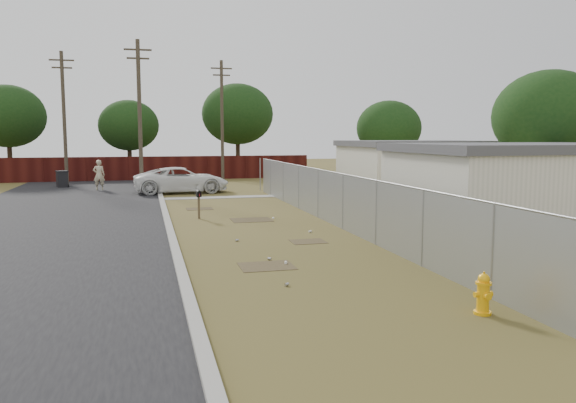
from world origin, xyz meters
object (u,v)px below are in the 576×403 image
object	(u,v)px
fire_hydrant	(483,294)
pedestrian	(99,175)
trash_bin	(62,179)
pickup_truck	(182,180)
mailbox	(199,196)

from	to	relation	value
fire_hydrant	pedestrian	bearing A→B (deg)	108.03
fire_hydrant	trash_bin	bearing A→B (deg)	110.79
fire_hydrant	pickup_truck	world-z (taller)	pickup_truck
fire_hydrant	trash_bin	xyz separation A→B (m)	(-11.42, 30.09, 0.17)
fire_hydrant	trash_bin	world-z (taller)	trash_bin
pedestrian	trash_bin	world-z (taller)	pedestrian
mailbox	trash_bin	distance (m)	17.97
mailbox	pedestrian	distance (m)	14.49
fire_hydrant	pickup_truck	bearing A→B (deg)	99.39
mailbox	pickup_truck	xyz separation A→B (m)	(0.00, 10.80, -0.16)
trash_bin	pickup_truck	bearing A→B (deg)	-37.16
fire_hydrant	pedestrian	distance (m)	28.78
mailbox	trash_bin	size ratio (longest dim) A/B	1.08
mailbox	trash_bin	xyz separation A→B (m)	(-7.36, 16.39, -0.37)
fire_hydrant	pedestrian	size ratio (longest dim) A/B	0.44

